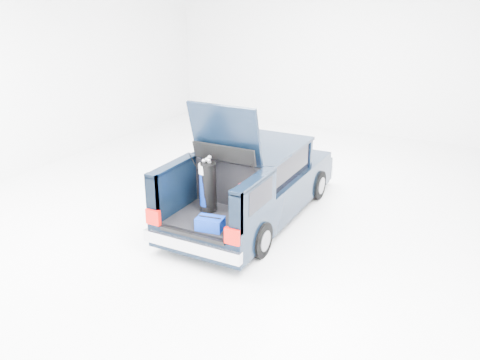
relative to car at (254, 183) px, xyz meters
The scene contains 6 objects.
ground 0.68m from the car, 90.00° to the right, with size 14.00×14.00×0.00m, color white.
car is the anchor object (origin of this frame).
red_suitcase 1.31m from the car, 67.27° to the right, with size 0.39×0.30×0.57m.
black_golf_bag 1.45m from the car, 97.93° to the right, with size 0.37×0.38×0.98m.
blue_golf_bag 1.45m from the car, 98.98° to the right, with size 0.37×0.37×0.97m.
blue_duffel 2.02m from the car, 84.47° to the right, with size 0.47×0.34×0.23m.
Camera 1 is at (4.03, -8.17, 4.27)m, focal length 38.00 mm.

